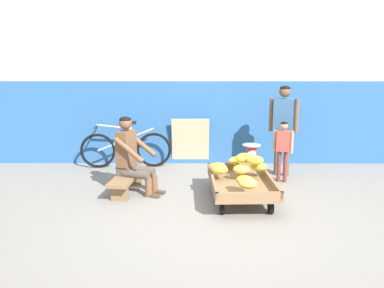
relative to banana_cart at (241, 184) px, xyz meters
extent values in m
plane|color=gray|center=(-0.38, -0.90, -0.24)|extent=(80.00, 80.00, 0.00)
cube|color=#2D609E|center=(-0.38, 2.19, 0.54)|extent=(16.00, 0.30, 1.56)
cube|color=beige|center=(-0.38, 2.19, 2.22)|extent=(16.00, 0.30, 1.81)
cube|color=#8E6B47|center=(0.00, 0.00, -0.01)|extent=(0.89, 1.47, 0.05)
cube|color=#8E6B47|center=(-0.40, -0.01, 0.07)|extent=(0.09, 1.44, 0.10)
cube|color=#8E6B47|center=(0.40, 0.01, 0.07)|extent=(0.09, 1.44, 0.10)
cube|color=#8E6B47|center=(-0.02, 0.70, 0.07)|extent=(0.84, 0.07, 0.10)
cube|color=#8E6B47|center=(0.02, -0.70, 0.07)|extent=(0.84, 0.07, 0.10)
cylinder|color=black|center=(-0.33, 0.49, -0.15)|extent=(0.06, 0.18, 0.18)
cylinder|color=black|center=(0.30, 0.51, -0.15)|extent=(0.06, 0.18, 0.18)
cylinder|color=black|center=(-0.30, -0.51, -0.15)|extent=(0.06, 0.18, 0.18)
cylinder|color=black|center=(0.33, -0.49, -0.15)|extent=(0.06, 0.18, 0.18)
ellipsoid|color=gold|center=(-0.30, 0.09, 0.18)|extent=(0.28, 0.24, 0.13)
ellipsoid|color=yellow|center=(0.01, 0.10, 0.18)|extent=(0.25, 0.20, 0.13)
ellipsoid|color=gold|center=(0.29, 0.25, 0.18)|extent=(0.29, 0.26, 0.13)
ellipsoid|color=yellow|center=(-0.01, 0.59, 0.18)|extent=(0.27, 0.23, 0.13)
ellipsoid|color=yellow|center=(-0.31, 0.22, 0.18)|extent=(0.24, 0.19, 0.13)
ellipsoid|color=yellow|center=(0.00, -0.43, 0.18)|extent=(0.29, 0.26, 0.13)
ellipsoid|color=yellow|center=(0.02, -0.56, 0.18)|extent=(0.26, 0.21, 0.13)
ellipsoid|color=gold|center=(0.20, 0.10, 0.32)|extent=(0.27, 0.22, 0.13)
ellipsoid|color=gold|center=(0.06, 0.28, 0.31)|extent=(0.30, 0.27, 0.13)
ellipsoid|color=gold|center=(0.09, 0.28, 0.32)|extent=(0.30, 0.28, 0.13)
cube|color=olive|center=(-1.66, 0.37, 0.00)|extent=(0.43, 1.13, 0.05)
cube|color=olive|center=(-1.61, 0.75, -0.13)|extent=(0.25, 0.11, 0.22)
cube|color=olive|center=(-1.71, -0.01, -0.13)|extent=(0.25, 0.11, 0.22)
cylinder|color=brown|center=(-1.25, 0.31, -0.11)|extent=(0.10, 0.10, 0.27)
cube|color=#4C3D2D|center=(-1.20, 0.29, -0.22)|extent=(0.24, 0.16, 0.04)
cylinder|color=brown|center=(-1.44, 0.39, 0.08)|extent=(0.42, 0.26, 0.13)
cylinder|color=brown|center=(-1.32, 0.15, -0.11)|extent=(0.10, 0.10, 0.27)
cube|color=#4C3D2D|center=(-1.26, 0.13, -0.22)|extent=(0.24, 0.16, 0.04)
cylinder|color=brown|center=(-1.50, 0.22, 0.08)|extent=(0.42, 0.26, 0.13)
cube|color=brown|center=(-1.66, 0.37, 0.10)|extent=(0.30, 0.34, 0.14)
cube|color=brown|center=(-1.66, 0.37, 0.43)|extent=(0.28, 0.36, 0.52)
cylinder|color=brown|center=(-1.44, 0.50, 0.46)|extent=(0.47, 0.24, 0.36)
cylinder|color=brown|center=(-1.58, 0.13, 0.46)|extent=(0.47, 0.24, 0.36)
sphere|color=brown|center=(-1.66, 0.37, 0.80)|extent=(0.19, 0.19, 0.19)
ellipsoid|color=black|center=(-1.66, 0.37, 0.86)|extent=(0.17, 0.17, 0.09)
cube|color=gold|center=(0.28, 1.00, -0.09)|extent=(0.36, 0.28, 0.30)
cylinder|color=#28282D|center=(0.28, 1.00, 0.07)|extent=(0.20, 0.20, 0.03)
cube|color=#C6384C|center=(0.28, 1.00, 0.21)|extent=(0.16, 0.10, 0.24)
cylinder|color=white|center=(0.28, 0.95, 0.21)|extent=(0.13, 0.01, 0.13)
cylinder|color=#B2B5BA|center=(0.28, 1.00, 0.34)|extent=(0.30, 0.30, 0.01)
torus|color=black|center=(-2.42, 1.72, 0.08)|extent=(0.64, 0.10, 0.64)
torus|color=black|center=(-1.40, 1.81, 0.08)|extent=(0.64, 0.10, 0.64)
cylinder|color=#9EA0A5|center=(-1.91, 1.76, 0.28)|extent=(1.03, 0.12, 0.43)
cylinder|color=#9EA0A5|center=(-1.81, 1.77, 0.32)|extent=(0.04, 0.04, 0.48)
cylinder|color=#9EA0A5|center=(-2.11, 1.75, 0.52)|extent=(0.62, 0.09, 0.12)
cube|color=black|center=(-1.81, 1.77, 0.59)|extent=(0.21, 0.12, 0.05)
cylinder|color=black|center=(-2.42, 1.72, 0.54)|extent=(0.07, 0.48, 0.03)
cube|color=#C6B289|center=(-0.73, 1.98, 0.20)|extent=(0.70, 0.20, 0.89)
cylinder|color=brown|center=(0.92, 1.22, 0.16)|extent=(0.10, 0.10, 0.80)
cylinder|color=brown|center=(0.77, 1.29, 0.16)|extent=(0.10, 0.10, 0.80)
cube|color=#386693|center=(0.84, 1.26, 0.82)|extent=(0.37, 0.31, 0.52)
cylinder|color=brown|center=(1.04, 1.17, 0.80)|extent=(0.07, 0.07, 0.56)
cylinder|color=brown|center=(0.65, 1.34, 0.80)|extent=(0.07, 0.07, 0.56)
sphere|color=brown|center=(0.84, 1.26, 1.19)|extent=(0.19, 0.19, 0.19)
ellipsoid|color=black|center=(0.84, 1.26, 1.25)|extent=(0.17, 0.17, 0.09)
cylinder|color=brown|center=(0.82, 0.86, 0.02)|extent=(0.06, 0.06, 0.51)
cylinder|color=brown|center=(0.72, 0.89, 0.02)|extent=(0.06, 0.06, 0.51)
cube|color=#B24C42|center=(0.77, 0.88, 0.44)|extent=(0.24, 0.19, 0.33)
cylinder|color=tan|center=(0.89, 0.83, 0.43)|extent=(0.05, 0.05, 0.36)
cylinder|color=tan|center=(0.64, 0.92, 0.43)|extent=(0.05, 0.05, 0.36)
sphere|color=tan|center=(0.77, 0.88, 0.69)|extent=(0.12, 0.12, 0.12)
ellipsoid|color=black|center=(0.77, 0.88, 0.72)|extent=(0.11, 0.11, 0.05)
cube|color=#3370B7|center=(0.15, 0.63, -0.12)|extent=(0.18, 0.12, 0.24)
camera|label=1|loc=(-0.66, -5.32, 1.70)|focal=37.06mm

